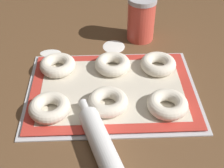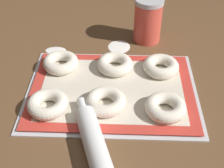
% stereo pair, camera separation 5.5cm
% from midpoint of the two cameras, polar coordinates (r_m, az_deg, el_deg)
% --- Properties ---
extents(ground_plane, '(2.80, 2.80, 0.00)m').
position_cam_midpoint_polar(ground_plane, '(0.94, 0.77, -1.63)').
color(ground_plane, brown).
extents(baking_tray, '(0.51, 0.37, 0.01)m').
position_cam_midpoint_polar(baking_tray, '(0.94, 1.68, -1.21)').
color(baking_tray, silver).
rests_on(baking_tray, ground_plane).
extents(baking_mat, '(0.49, 0.35, 0.00)m').
position_cam_midpoint_polar(baking_mat, '(0.94, 1.69, -0.96)').
color(baking_mat, red).
rests_on(baking_mat, baking_tray).
extents(bagel_front_left, '(0.11, 0.11, 0.04)m').
position_cam_midpoint_polar(bagel_front_left, '(0.87, -9.92, -3.68)').
color(bagel_front_left, silver).
rests_on(bagel_front_left, baking_mat).
extents(bagel_front_center, '(0.11, 0.11, 0.04)m').
position_cam_midpoint_polar(bagel_front_center, '(0.87, 0.95, -3.27)').
color(bagel_front_center, silver).
rests_on(bagel_front_center, baking_mat).
extents(bagel_front_right, '(0.11, 0.11, 0.04)m').
position_cam_midpoint_polar(bagel_front_right, '(0.87, 11.55, -4.24)').
color(bagel_front_right, silver).
rests_on(bagel_front_right, baking_mat).
extents(bagel_back_left, '(0.11, 0.11, 0.04)m').
position_cam_midpoint_polar(bagel_back_left, '(1.02, -7.84, 3.86)').
color(bagel_back_left, silver).
rests_on(bagel_back_left, baking_mat).
extents(bagel_back_center, '(0.11, 0.11, 0.04)m').
position_cam_midpoint_polar(bagel_back_center, '(1.00, 2.12, 3.60)').
color(bagel_back_center, silver).
rests_on(bagel_back_center, baking_mat).
extents(bagel_back_right, '(0.11, 0.11, 0.04)m').
position_cam_midpoint_polar(bagel_back_right, '(1.01, 10.49, 3.17)').
color(bagel_back_right, silver).
rests_on(bagel_back_right, baking_mat).
extents(flour_canister, '(0.10, 0.10, 0.16)m').
position_cam_midpoint_polar(flour_canister, '(1.15, 7.98, 11.53)').
color(flour_canister, '#DB4C3D').
rests_on(flour_canister, ground_plane).
extents(rolling_pin, '(0.16, 0.43, 0.05)m').
position_cam_midpoint_polar(rolling_pin, '(0.73, 0.14, -14.72)').
color(rolling_pin, silver).
rests_on(rolling_pin, ground_plane).
extents(flour_patch_near, '(0.08, 0.09, 0.00)m').
position_cam_midpoint_polar(flour_patch_near, '(1.14, 2.70, 6.84)').
color(flour_patch_near, white).
rests_on(flour_patch_near, ground_plane).
extents(flour_patch_far, '(0.07, 0.05, 0.00)m').
position_cam_midpoint_polar(flour_patch_far, '(1.13, -8.86, 6.12)').
color(flour_patch_far, white).
rests_on(flour_patch_far, ground_plane).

